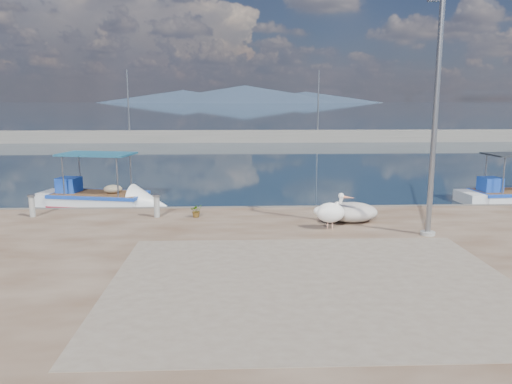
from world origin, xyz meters
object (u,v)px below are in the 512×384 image
(boat_left, at_px, (98,201))
(lamp_post, at_px, (434,124))
(pelican, at_px, (331,212))
(bollard_near, at_px, (157,205))

(boat_left, bearing_deg, lamp_post, -19.17)
(pelican, xyz_separation_m, bollard_near, (-5.70, 1.83, -0.12))
(boat_left, height_order, bollard_near, boat_left)
(lamp_post, height_order, bollard_near, lamp_post)
(boat_left, distance_m, lamp_post, 14.13)
(boat_left, distance_m, bollard_near, 5.53)
(lamp_post, xyz_separation_m, bollard_near, (-8.50, 2.59, -2.87))
(lamp_post, bearing_deg, boat_left, 149.12)
(boat_left, height_order, lamp_post, lamp_post)
(boat_left, bearing_deg, pelican, -23.29)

